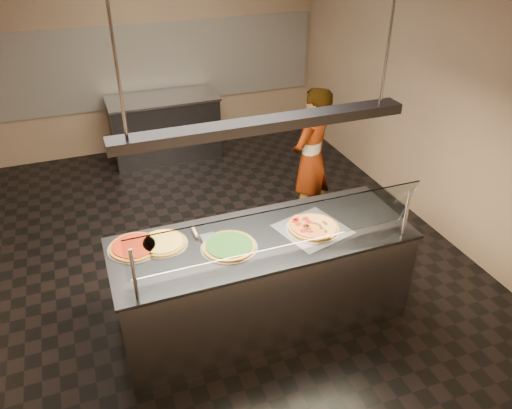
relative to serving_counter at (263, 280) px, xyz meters
name	(u,v)px	position (x,y,z in m)	size (l,w,h in m)	color
ground	(221,244)	(-0.01, 1.29, -0.48)	(5.00, 6.00, 0.02)	black
wall_back	(157,50)	(-0.01, 4.30, 1.03)	(5.00, 0.02, 3.00)	tan
wall_front	(384,326)	(-0.01, -1.72, 1.03)	(5.00, 0.02, 3.00)	tan
wall_right	(425,92)	(2.50, 1.29, 1.03)	(0.02, 6.00, 3.00)	tan
tile_band	(158,64)	(-0.01, 4.27, 0.83)	(4.90, 0.02, 1.20)	silver
serving_counter	(263,280)	(0.00, 0.00, 0.00)	(2.58, 0.94, 0.93)	#B7B7BC
sneeze_guard	(280,229)	(0.00, -0.34, 0.76)	(2.34, 0.18, 0.54)	#B7B7BC
perforated_tray	(313,229)	(0.45, -0.04, 0.47)	(0.65, 0.65, 0.01)	silver
half_pizza_pepperoni	(302,228)	(0.34, -0.04, 0.50)	(0.33, 0.48, 0.05)	brown
half_pizza_sausage	(324,224)	(0.55, -0.05, 0.49)	(0.33, 0.48, 0.04)	brown
pizza_spinach	(229,246)	(-0.32, -0.04, 0.48)	(0.47, 0.47, 0.03)	silver
pizza_cheese	(163,242)	(-0.82, 0.20, 0.48)	(0.41, 0.41, 0.03)	silver
pizza_tomato	(134,247)	(-1.05, 0.23, 0.48)	(0.43, 0.43, 0.03)	silver
pizza_spatula	(200,233)	(-0.49, 0.20, 0.49)	(0.17, 0.23, 0.02)	#B7B7BC
prep_table	(165,127)	(-0.08, 3.84, 0.00)	(1.60, 0.74, 0.93)	#333338
worker	(311,159)	(1.13, 1.37, 0.38)	(0.62, 0.40, 1.69)	black
heat_lamp_housing	(264,124)	(0.00, 0.00, 1.48)	(2.30, 0.18, 0.08)	#333338
lamp_rod_left	(116,64)	(-1.00, 0.00, 2.03)	(0.02, 0.02, 1.01)	#B7B7BC
lamp_rod_right	(389,38)	(1.00, 0.00, 2.03)	(0.02, 0.02, 1.01)	#B7B7BC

